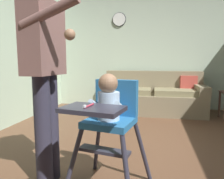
% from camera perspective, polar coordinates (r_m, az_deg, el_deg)
% --- Properties ---
extents(ground, '(6.09, 6.98, 0.10)m').
position_cam_1_polar(ground, '(2.56, 8.99, -18.31)').
color(ground, brown).
extents(wall_far, '(5.29, 0.06, 2.57)m').
position_cam_1_polar(wall_far, '(5.03, 10.61, 9.87)').
color(wall_far, '#B1C3AC').
rests_on(wall_far, ground).
extents(couch, '(2.08, 0.86, 0.86)m').
position_cam_1_polar(couch, '(4.56, 10.88, -1.88)').
color(couch, '#817358').
rests_on(couch, ground).
extents(high_chair, '(0.70, 0.80, 0.98)m').
position_cam_1_polar(high_chair, '(1.68, -0.68, -5.90)').
color(high_chair, '#2F2E3C').
rests_on(high_chair, ground).
extents(adult_standing, '(0.51, 0.52, 1.73)m').
position_cam_1_polar(adult_standing, '(1.87, -17.40, 4.86)').
color(adult_standing, '#2D2C3C').
rests_on(adult_standing, ground).
extents(wall_clock, '(0.31, 0.04, 0.31)m').
position_cam_1_polar(wall_clock, '(5.14, 1.93, 18.24)').
color(wall_clock, white).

